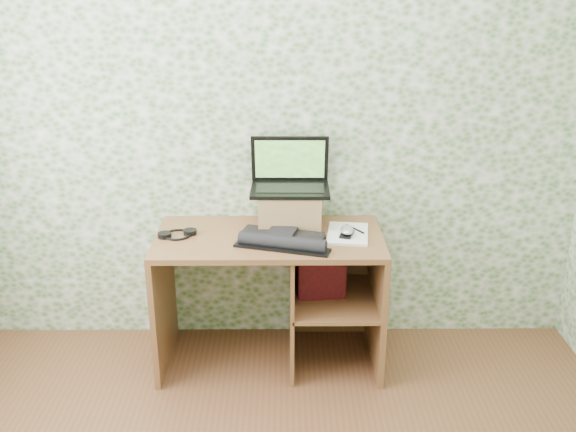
{
  "coord_description": "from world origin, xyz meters",
  "views": [
    {
      "loc": [
        0.08,
        -1.68,
        2.05
      ],
      "look_at": [
        0.1,
        1.39,
        0.88
      ],
      "focal_mm": 40.0,
      "sensor_mm": 36.0,
      "label": 1
    }
  ],
  "objects_px": {
    "riser": "(290,209)",
    "laptop": "(290,177)",
    "desk": "(284,279)",
    "notepad": "(348,234)",
    "keyboard": "(282,239)"
  },
  "relations": [
    {
      "from": "desk",
      "to": "notepad",
      "type": "height_order",
      "value": "notepad"
    },
    {
      "from": "laptop",
      "to": "notepad",
      "type": "bearing_deg",
      "value": -29.47
    },
    {
      "from": "riser",
      "to": "notepad",
      "type": "distance_m",
      "value": 0.35
    },
    {
      "from": "laptop",
      "to": "desk",
      "type": "bearing_deg",
      "value": -100.7
    },
    {
      "from": "laptop",
      "to": "riser",
      "type": "bearing_deg",
      "value": -89.19
    },
    {
      "from": "riser",
      "to": "notepad",
      "type": "bearing_deg",
      "value": -23.56
    },
    {
      "from": "desk",
      "to": "notepad",
      "type": "distance_m",
      "value": 0.44
    },
    {
      "from": "keyboard",
      "to": "notepad",
      "type": "distance_m",
      "value": 0.37
    },
    {
      "from": "notepad",
      "to": "keyboard",
      "type": "bearing_deg",
      "value": -154.65
    },
    {
      "from": "desk",
      "to": "laptop",
      "type": "xyz_separation_m",
      "value": [
        0.03,
        0.16,
        0.53
      ]
    },
    {
      "from": "riser",
      "to": "notepad",
      "type": "height_order",
      "value": "riser"
    },
    {
      "from": "riser",
      "to": "laptop",
      "type": "xyz_separation_m",
      "value": [
        0.0,
        0.05,
        0.17
      ]
    },
    {
      "from": "desk",
      "to": "laptop",
      "type": "distance_m",
      "value": 0.56
    },
    {
      "from": "notepad",
      "to": "riser",
      "type": "bearing_deg",
      "value": 163.78
    },
    {
      "from": "riser",
      "to": "keyboard",
      "type": "relative_size",
      "value": 0.67
    }
  ]
}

